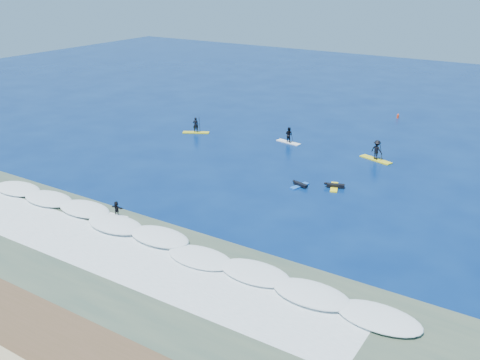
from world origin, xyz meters
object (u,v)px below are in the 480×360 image
Objects in this scene: sup_paddler_center at (289,136)px; wave_surfer at (117,210)px; sup_paddler_left at (196,127)px; prone_paddler_far at (300,185)px; marker_buoy at (398,116)px; prone_paddler_near at (334,186)px; sup_paddler_right at (377,151)px.

wave_surfer is (-2.12, -23.74, -0.03)m from sup_paddler_center.
sup_paddler_left is 11.01m from sup_paddler_center.
prone_paddler_far is at bearing -53.47° from sup_paddler_left.
sup_paddler_center is at bearing -112.71° from marker_buoy.
prone_paddler_near is at bearing -47.11° from sup_paddler_left.
sup_paddler_left is 1.71× the size of wave_surfer.
marker_buoy reaches higher than prone_paddler_far.
sup_paddler_right reaches higher than sup_paddler_center.
prone_paddler_near is (20.05, -6.75, -0.51)m from sup_paddler_left.
sup_paddler_right is 8.91m from prone_paddler_near.
sup_paddler_right is 10.75m from prone_paddler_far.
sup_paddler_right is at bearing -79.77° from marker_buoy.
prone_paddler_near is 1.30× the size of wave_surfer.
sup_paddler_left is at bearing -133.00° from marker_buoy.
sup_paddler_left is at bearing -155.92° from sup_paddler_right.
sup_paddler_center is 12.48m from prone_paddler_far.
sup_paddler_left reaches higher than prone_paddler_far.
wave_surfer is at bearing -85.40° from sup_paddler_center.
wave_surfer reaches higher than prone_paddler_far.
wave_surfer is (-8.78, -13.20, 0.59)m from prone_paddler_far.
sup_paddler_left is 19.19m from prone_paddler_far.
sup_paddler_left is 22.98m from wave_surfer.
sup_paddler_left is 0.87× the size of sup_paddler_right.
sup_paddler_left reaches higher than sup_paddler_center.
sup_paddler_center is 1.43× the size of prone_paddler_far.
wave_surfer is (-12.04, -23.41, -0.20)m from sup_paddler_right.
wave_surfer is at bearing -98.96° from sup_paddler_right.
sup_paddler_right is 26.33m from wave_surfer.
wave_surfer is 2.63× the size of marker_buoy.
prone_paddler_near is 1.12× the size of prone_paddler_far.
prone_paddler_near is 18.52m from wave_surfer.
prone_paddler_far is 27.00m from marker_buoy.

